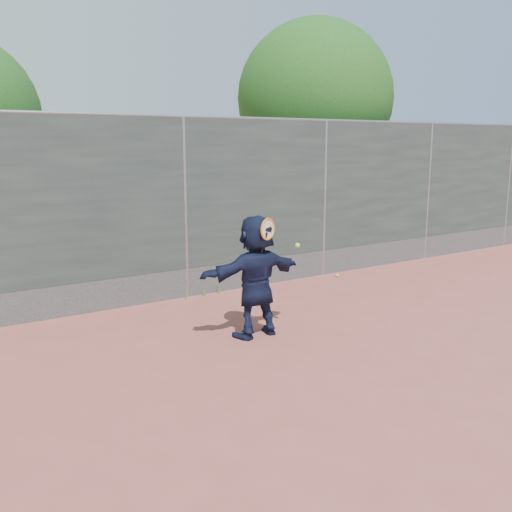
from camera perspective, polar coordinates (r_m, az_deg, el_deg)
ground at (r=7.03m, az=6.27°, el=-10.41°), size 80.00×80.00×0.00m
player at (r=7.64m, az=0.00°, el=-2.04°), size 1.55×0.53×1.66m
ball_ground at (r=11.27m, az=8.14°, el=-1.93°), size 0.07×0.07×0.07m
fence at (r=9.54m, az=-7.09°, el=5.15°), size 20.00×0.06×3.03m
swing_action at (r=7.40m, az=1.46°, el=2.39°), size 0.61×0.19×0.51m
tree_right at (r=13.98m, az=6.37°, el=14.94°), size 3.78×3.60×5.39m
weed_clump at (r=9.83m, az=-5.04°, el=-3.22°), size 0.68×0.07×0.30m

